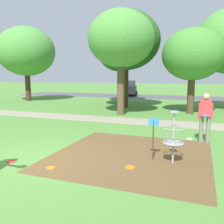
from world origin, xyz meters
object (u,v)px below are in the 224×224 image
tree_near_left (121,39)px  tree_mid_right (125,41)px  tree_mid_left (26,52)px  frisbee_near_basket (130,167)px  frisbee_far_left (11,161)px  frisbee_far_right (51,168)px  parked_car_leftmost (129,88)px  player_throwing (205,115)px  tree_near_right (193,55)px  tree_far_left (120,54)px  frisbee_mid_grass (189,139)px  disc_golf_basket (171,135)px

tree_near_left → tree_mid_right: bearing=103.2°
tree_near_left → tree_mid_left: size_ratio=0.88×
tree_mid_left → tree_near_left: bearing=-24.9°
frisbee_near_basket → frisbee_far_left: 3.20m
frisbee_far_right → parked_car_leftmost: parked_car_leftmost is taller
frisbee_far_right → tree_near_left: bearing=97.1°
player_throwing → tree_near_right: 7.36m
tree_mid_left → parked_car_leftmost: bearing=53.3°
parked_car_leftmost → frisbee_far_right: bearing=-78.1°
tree_far_left → tree_mid_right: bearing=-65.1°
frisbee_far_left → tree_far_left: (-2.25, 15.75, 4.30)m
frisbee_near_basket → tree_mid_right: size_ratio=0.04×
player_throwing → tree_mid_left: (-15.67, 10.01, 3.63)m
player_throwing → tree_near_left: (-4.67, 4.89, 3.44)m
tree_near_left → tree_far_left: (-2.44, 7.02, -0.11)m
frisbee_far_right → tree_near_left: (-1.09, 8.76, 4.40)m
frisbee_far_right → tree_far_left: size_ratio=0.04×
tree_mid_right → tree_far_left: size_ratio=1.18×
frisbee_mid_grass → frisbee_far_right: (-3.09, -4.22, 0.00)m
disc_golf_basket → parked_car_leftmost: 23.32m
disc_golf_basket → tree_mid_left: (-14.82, 12.41, 3.85)m
tree_near_left → disc_golf_basket: bearing=-62.3°
disc_golf_basket → tree_near_left: 9.02m
tree_near_right → tree_mid_left: tree_mid_left is taller
player_throwing → frisbee_far_right: (-3.58, -3.87, -0.96)m
player_throwing → tree_far_left: tree_far_left is taller
frisbee_mid_grass → player_throwing: bearing=-35.5°
tree_near_left → frisbee_mid_grass: bearing=-47.4°
tree_mid_left → tree_far_left: 8.76m
tree_near_left → tree_mid_right: size_ratio=0.87×
frisbee_far_right → frisbee_mid_grass: bearing=53.8°
player_throwing → frisbee_near_basket: 3.72m
tree_near_left → parked_car_leftmost: (-3.84, 14.72, -3.49)m
tree_mid_left → frisbee_near_basket: bearing=-43.4°
frisbee_mid_grass → tree_mid_left: tree_mid_left is taller
tree_mid_left → parked_car_leftmost: size_ratio=1.53×
tree_near_right → tree_far_left: size_ratio=0.87×
disc_golf_basket → player_throwing: size_ratio=0.81×
disc_golf_basket → frisbee_far_left: disc_golf_basket is taller
disc_golf_basket → frisbee_mid_grass: bearing=82.7°
frisbee_near_basket → disc_golf_basket: bearing=39.2°
frisbee_far_right → tree_near_right: size_ratio=0.04×
frisbee_mid_grass → parked_car_leftmost: parked_car_leftmost is taller
frisbee_far_right → tree_mid_left: size_ratio=0.03×
disc_golf_basket → tree_near_right: bearing=89.5°
frisbee_near_basket → tree_near_left: (-2.93, 8.03, 4.40)m
tree_mid_right → tree_mid_left: bearing=171.1°
parked_car_leftmost → tree_mid_right: bearing=-74.9°
frisbee_mid_grass → tree_near_left: size_ratio=0.04×
disc_golf_basket → tree_near_right: 9.67m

